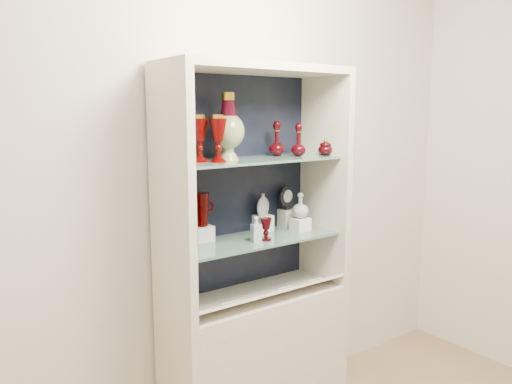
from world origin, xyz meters
TOP-DOWN VIEW (x-y plane):
  - wall_back at (0.00, 1.75)m, footprint 3.50×0.02m
  - cabinet_base at (0.00, 1.53)m, footprint 1.00×0.40m
  - cabinet_back_panel at (0.00, 1.72)m, footprint 0.98×0.02m
  - cabinet_side_left at (-0.48, 1.53)m, footprint 0.04×0.40m
  - cabinet_side_right at (0.48, 1.53)m, footprint 0.04×0.40m
  - cabinet_top_cap at (0.00, 1.53)m, footprint 1.00×0.40m
  - shelf_lower at (0.00, 1.55)m, footprint 0.92×0.34m
  - shelf_upper at (0.00, 1.55)m, footprint 0.92×0.34m
  - label_ledge at (0.00, 1.42)m, footprint 0.92×0.17m
  - label_card_0 at (-0.25, 1.42)m, footprint 0.10×0.06m
  - label_card_1 at (0.30, 1.42)m, footprint 0.10×0.06m
  - label_card_2 at (0.08, 1.42)m, footprint 0.10×0.06m
  - pedestal_lamp_left at (-0.24, 1.51)m, footprint 0.09×0.09m
  - pedestal_lamp_right at (-0.30, 1.58)m, footprint 0.11×0.11m
  - enamel_urn at (-0.13, 1.59)m, footprint 0.21×0.21m
  - ruby_decanter_a at (0.28, 1.52)m, footprint 0.10×0.10m
  - ruby_decanter_b at (0.20, 1.61)m, footprint 0.09×0.09m
  - lidded_bowl at (0.44, 1.48)m, footprint 0.10×0.10m
  - cobalt_goblet at (-0.44, 1.58)m, footprint 0.11×0.11m
  - ruby_goblet_tall at (-0.43, 1.50)m, footprint 0.10×0.10m
  - ruby_goblet_small at (0.03, 1.48)m, footprint 0.08×0.08m
  - riser_ruby_pitcher at (-0.25, 1.67)m, footprint 0.10×0.10m
  - ruby_pitcher at (-0.25, 1.67)m, footprint 0.14×0.10m
  - clear_square_bottle at (-0.03, 1.49)m, footprint 0.05×0.05m
  - riser_flat_flask at (0.14, 1.66)m, footprint 0.09×0.09m
  - flat_flask at (0.14, 1.66)m, footprint 0.09×0.05m
  - riser_clear_round_decanter at (0.32, 1.55)m, footprint 0.09×0.09m
  - clear_round_decanter at (0.32, 1.55)m, footprint 0.11×0.11m
  - riser_cameo_medallion at (0.32, 1.66)m, footprint 0.08×0.08m
  - cameo_medallion at (0.32, 1.66)m, footprint 0.13×0.06m

SIDE VIEW (x-z plane):
  - cabinet_base at x=0.00m, z-range 0.00..0.75m
  - label_ledge at x=0.00m, z-range 0.74..0.82m
  - label_card_0 at x=-0.25m, z-range 0.78..0.81m
  - label_card_1 at x=0.30m, z-range 0.78..0.81m
  - label_card_2 at x=0.08m, z-range 0.78..0.81m
  - shelf_lower at x=0.00m, z-range 1.04..1.05m
  - riser_clear_round_decanter at x=0.32m, z-range 1.05..1.12m
  - riser_ruby_pitcher at x=-0.25m, z-range 1.05..1.13m
  - riser_flat_flask at x=0.14m, z-range 1.05..1.14m
  - riser_cameo_medallion at x=0.32m, z-range 1.05..1.15m
  - ruby_goblet_small at x=0.03m, z-range 1.05..1.17m
  - clear_square_bottle at x=-0.03m, z-range 1.05..1.18m
  - ruby_goblet_tall at x=-0.43m, z-range 1.05..1.24m
  - cobalt_goblet at x=-0.44m, z-range 1.05..1.25m
  - clear_round_decanter at x=0.32m, z-range 1.12..1.26m
  - flat_flask at x=0.14m, z-range 1.14..1.27m
  - ruby_pitcher at x=-0.25m, z-range 1.13..1.30m
  - cameo_medallion at x=0.32m, z-range 1.15..1.29m
  - cabinet_back_panel at x=0.00m, z-range 0.75..1.90m
  - cabinet_side_left at x=-0.48m, z-range 0.75..1.90m
  - cabinet_side_right at x=0.48m, z-range 0.75..1.90m
  - wall_back at x=0.00m, z-range 0.00..2.80m
  - shelf_upper at x=0.00m, z-range 1.46..1.47m
  - lidded_bowl at x=0.44m, z-range 1.47..1.56m
  - ruby_decanter_a at x=0.28m, z-range 1.47..1.67m
  - ruby_decanter_b at x=0.20m, z-range 1.47..1.67m
  - pedestal_lamp_right at x=-0.30m, z-range 1.47..1.69m
  - pedestal_lamp_left at x=-0.24m, z-range 1.47..1.70m
  - enamel_urn at x=-0.13m, z-range 1.47..1.80m
  - cabinet_top_cap at x=0.00m, z-range 1.90..1.94m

